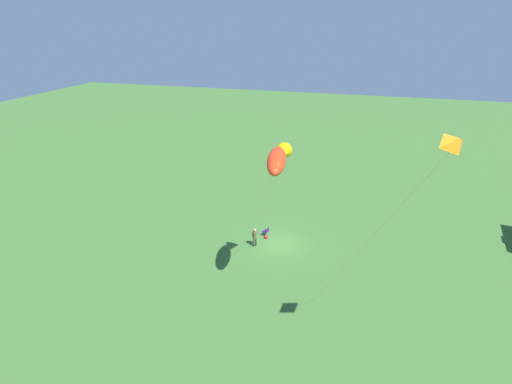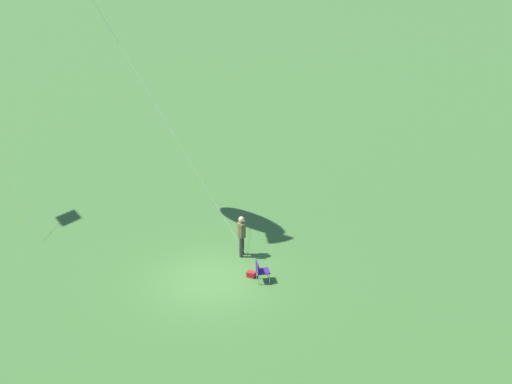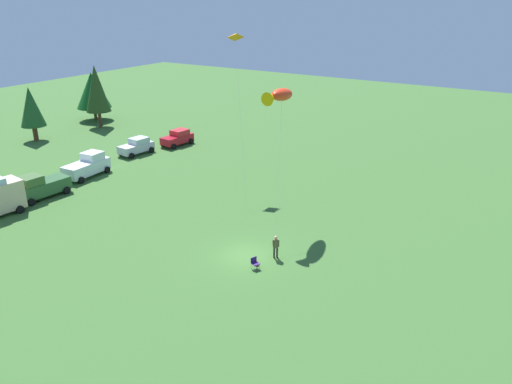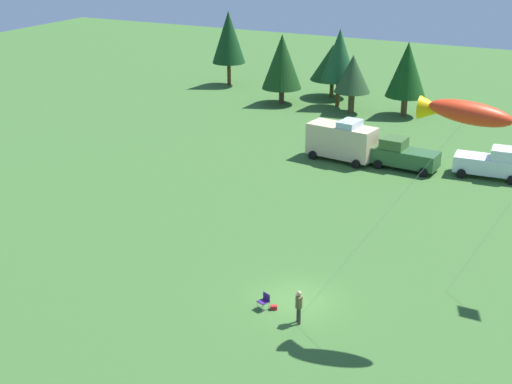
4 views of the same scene
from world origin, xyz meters
TOP-DOWN VIEW (x-y plane):
  - ground_plane at (0.00, 0.00)m, footprint 160.00×160.00m
  - person_kite_flyer at (0.93, -2.00)m, footprint 0.49×0.49m
  - folding_chair at (-1.13, -1.52)m, footprint 0.63×0.63m
  - backpack_on_grass at (-0.67, -1.40)m, footprint 0.39×0.36m
  - kite_large_fish at (6.94, 1.32)m, footprint 8.55×4.33m
  - kite_delta_orange at (13.60, 10.00)m, footprint 7.77×6.53m

SIDE VIEW (x-z plane):
  - ground_plane at x=0.00m, z-range 0.00..0.00m
  - backpack_on_grass at x=-0.67m, z-range 0.00..0.22m
  - folding_chair at x=-1.13m, z-range 0.08..0.90m
  - person_kite_flyer at x=0.93m, z-range 0.15..1.89m
  - kite_large_fish at x=6.94m, z-range 4.84..15.99m
  - kite_delta_orange at x=13.60m, z-range 6.76..21.19m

